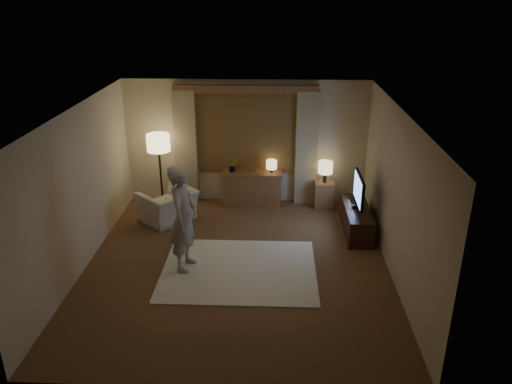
{
  "coord_description": "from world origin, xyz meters",
  "views": [
    {
      "loc": [
        0.61,
        -7.19,
        4.31
      ],
      "look_at": [
        0.29,
        0.6,
        1.08
      ],
      "focal_mm": 35.0,
      "sensor_mm": 36.0,
      "label": 1
    }
  ],
  "objects_px": {
    "side_table": "(324,194)",
    "person": "(184,218)",
    "armchair": "(168,206)",
    "tv_stand": "(356,220)",
    "sideboard": "(252,189)"
  },
  "relations": [
    {
      "from": "side_table",
      "to": "sideboard",
      "type": "bearing_deg",
      "value": 178.09
    },
    {
      "from": "side_table",
      "to": "tv_stand",
      "type": "distance_m",
      "value": 1.26
    },
    {
      "from": "person",
      "to": "tv_stand",
      "type": "bearing_deg",
      "value": -55.22
    },
    {
      "from": "armchair",
      "to": "tv_stand",
      "type": "bearing_deg",
      "value": 125.76
    },
    {
      "from": "sideboard",
      "to": "armchair",
      "type": "distance_m",
      "value": 1.83
    },
    {
      "from": "sideboard",
      "to": "armchair",
      "type": "xyz_separation_m",
      "value": [
        -1.61,
        -0.85,
        -0.04
      ]
    },
    {
      "from": "tv_stand",
      "to": "person",
      "type": "distance_m",
      "value": 3.36
    },
    {
      "from": "side_table",
      "to": "person",
      "type": "distance_m",
      "value": 3.61
    },
    {
      "from": "sideboard",
      "to": "side_table",
      "type": "bearing_deg",
      "value": -1.91
    },
    {
      "from": "armchair",
      "to": "person",
      "type": "distance_m",
      "value": 1.97
    },
    {
      "from": "armchair",
      "to": "side_table",
      "type": "relative_size",
      "value": 1.73
    },
    {
      "from": "armchair",
      "to": "tv_stand",
      "type": "distance_m",
      "value": 3.64
    },
    {
      "from": "tv_stand",
      "to": "armchair",
      "type": "bearing_deg",
      "value": 174.61
    },
    {
      "from": "armchair",
      "to": "tv_stand",
      "type": "relative_size",
      "value": 0.69
    },
    {
      "from": "side_table",
      "to": "person",
      "type": "relative_size",
      "value": 0.32
    }
  ]
}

